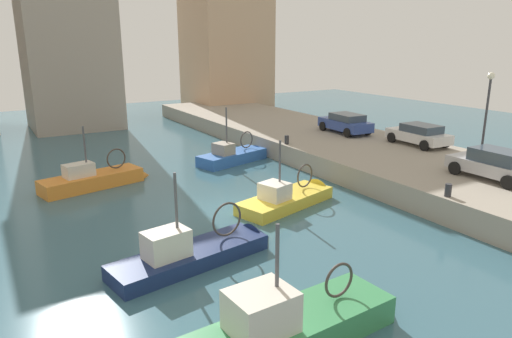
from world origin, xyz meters
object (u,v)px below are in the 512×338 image
fishing_boat_yellow (291,202)px  parked_car_white (419,134)px  fishing_boat_green (296,336)px  parked_car_silver (494,164)px  mooring_bollard_south (448,190)px  fishing_boat_navy (200,257)px  fishing_boat_orange (98,184)px  parked_car_blue (346,123)px  quay_streetlamp (488,104)px  fishing_boat_blue (236,160)px  mooring_bollard_mid (287,140)px

fishing_boat_yellow → parked_car_white: size_ratio=1.53×
fishing_boat_green → parked_car_silver: 14.89m
fishing_boat_yellow → mooring_bollard_south: (4.28, -5.35, 1.37)m
fishing_boat_navy → fishing_boat_orange: size_ratio=1.08×
parked_car_blue → quay_streetlamp: 10.83m
fishing_boat_blue → fishing_boat_orange: (-8.87, -0.84, 0.00)m
parked_car_blue → quay_streetlamp: quay_streetlamp is taller
parked_car_silver → parked_car_blue: size_ratio=0.97×
fishing_boat_blue → mooring_bollard_south: fishing_boat_blue is taller
fishing_boat_navy → mooring_bollard_mid: bearing=43.3°
parked_car_white → mooring_bollard_mid: 8.25m
fishing_boat_yellow → fishing_boat_blue: (1.60, 8.47, -0.01)m
fishing_boat_navy → mooring_bollard_mid: size_ratio=12.21×
fishing_boat_blue → mooring_bollard_south: (2.69, -13.82, 1.38)m
parked_car_silver → fishing_boat_navy: bearing=174.0°
fishing_boat_green → mooring_bollard_south: (10.26, 3.43, 1.32)m
fishing_boat_yellow → parked_car_white: 11.54m
fishing_boat_green → quay_streetlamp: bearing=20.1°
fishing_boat_navy → parked_car_silver: bearing=-6.0°
parked_car_silver → parked_car_white: parked_car_silver is taller
fishing_boat_yellow → quay_streetlamp: bearing=-16.6°
fishing_boat_navy → parked_car_white: (17.42, 5.39, 1.76)m
fishing_boat_orange → mooring_bollard_south: bearing=-48.3°
fishing_boat_orange → parked_car_blue: 17.30m
parked_car_silver → mooring_bollard_south: parked_car_silver is taller
fishing_boat_green → quay_streetlamp: size_ratio=1.45×
fishing_boat_navy → quay_streetlamp: bearing=1.0°
parked_car_white → quay_streetlamp: size_ratio=0.83×
fishing_boat_navy → fishing_boat_orange: (-1.05, 10.86, -0.03)m
parked_car_silver → mooring_bollard_mid: bearing=109.1°
fishing_boat_blue → quay_streetlamp: (8.34, -11.42, 4.36)m
parked_car_silver → parked_car_white: 7.53m
fishing_boat_green → parked_car_white: bearing=32.5°
mooring_bollard_mid → quay_streetlamp: size_ratio=0.11×
mooring_bollard_mid → fishing_boat_blue: bearing=146.0°
fishing_boat_blue → parked_car_blue: bearing=-6.1°
fishing_boat_blue → parked_car_white: fishing_boat_blue is taller
parked_car_blue → mooring_bollard_mid: size_ratio=7.66×
fishing_boat_orange → parked_car_white: bearing=-16.5°
fishing_boat_orange → mooring_bollard_mid: fishing_boat_orange is taller
fishing_boat_blue → fishing_boat_orange: bearing=-174.6°
fishing_boat_yellow → fishing_boat_green: fishing_boat_green is taller
fishing_boat_green → mooring_bollard_south: size_ratio=12.72×
parked_car_silver → mooring_bollard_mid: parked_car_silver is taller
fishing_boat_yellow → fishing_boat_blue: size_ratio=1.08×
quay_streetlamp → fishing_boat_blue: bearing=126.1°
fishing_boat_yellow → fishing_boat_orange: 10.54m
fishing_boat_blue → fishing_boat_navy: (-7.82, -11.70, 0.04)m
parked_car_silver → quay_streetlamp: 3.53m
fishing_boat_orange → parked_car_blue: bearing=-0.2°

